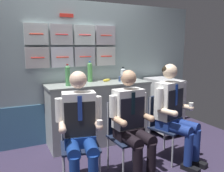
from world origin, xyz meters
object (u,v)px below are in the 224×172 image
at_px(folding_chair_by_counter, 163,120).
at_px(crew_member_by_counter, 174,109).
at_px(service_trolley, 163,104).
at_px(snack_banana, 107,80).
at_px(folding_chair_left, 79,135).
at_px(coffee_cup_white, 120,79).
at_px(crew_member_right, 132,120).
at_px(folding_chair_right, 125,129).
at_px(crew_member_left, 80,126).
at_px(sparkling_bottle_green, 123,75).

xyz_separation_m(folding_chair_by_counter, crew_member_by_counter, (0.05, -0.15, 0.18)).
distance_m(service_trolley, snack_banana, 1.09).
xyz_separation_m(folding_chair_left, coffee_cup_white, (0.96, 0.85, 0.46)).
xyz_separation_m(crew_member_right, snack_banana, (0.20, 1.14, 0.29)).
relative_size(crew_member_right, coffee_cup_white, 15.67).
relative_size(folding_chair_right, coffee_cup_white, 10.70).
relative_size(folding_chair_by_counter, crew_member_by_counter, 0.66).
relative_size(crew_member_right, folding_chair_by_counter, 1.46).
bearing_deg(service_trolley, crew_member_left, -153.00).
distance_m(folding_chair_right, coffee_cup_white, 1.07).
height_order(coffee_cup_white, snack_banana, coffee_cup_white).
height_order(sparkling_bottle_green, coffee_cup_white, sparkling_bottle_green).
bearing_deg(crew_member_left, folding_chair_right, 11.81).
height_order(crew_member_left, snack_banana, crew_member_left).
height_order(folding_chair_left, coffee_cup_white, coffee_cup_white).
bearing_deg(crew_member_right, folding_chair_left, 160.67).
bearing_deg(sparkling_bottle_green, crew_member_right, -112.12).
height_order(folding_chair_by_counter, coffee_cup_white, coffee_cup_white).
height_order(folding_chair_left, folding_chair_right, same).
xyz_separation_m(crew_member_by_counter, coffee_cup_white, (-0.27, 0.96, 0.28)).
bearing_deg(crew_member_by_counter, coffee_cup_white, 105.74).
relative_size(crew_member_by_counter, sparkling_bottle_green, 5.21).
distance_m(folding_chair_right, crew_member_by_counter, 0.70).
height_order(folding_chair_left, snack_banana, snack_banana).
xyz_separation_m(folding_chair_left, folding_chair_right, (0.56, -0.04, 0.00)).
height_order(folding_chair_right, folding_chair_by_counter, same).
height_order(service_trolley, sparkling_bottle_green, sparkling_bottle_green).
distance_m(service_trolley, coffee_cup_white, 0.91).
bearing_deg(coffee_cup_white, service_trolley, -7.74).
relative_size(crew_member_left, crew_member_by_counter, 0.98).
relative_size(crew_member_left, snack_banana, 7.12).
relative_size(folding_chair_left, coffee_cup_white, 10.70).
distance_m(crew_member_right, coffee_cup_white, 1.16).
bearing_deg(coffee_cup_white, crew_member_by_counter, -74.26).
xyz_separation_m(folding_chair_right, sparkling_bottle_green, (0.37, 0.74, 0.54)).
xyz_separation_m(crew_member_right, coffee_cup_white, (0.40, 1.04, 0.31)).
bearing_deg(folding_chair_left, snack_banana, 50.87).
xyz_separation_m(service_trolley, folding_chair_by_counter, (-0.55, -0.70, 0.01)).
bearing_deg(crew_member_left, folding_chair_by_counter, 9.30).
xyz_separation_m(service_trolley, folding_chair_right, (-1.18, -0.78, 0.01)).
height_order(crew_member_left, folding_chair_right, crew_member_left).
height_order(service_trolley, crew_member_right, crew_member_right).
bearing_deg(crew_member_by_counter, sparkling_bottle_green, 110.18).
distance_m(folding_chair_by_counter, snack_banana, 1.08).
height_order(folding_chair_by_counter, snack_banana, snack_banana).
bearing_deg(folding_chair_left, crew_member_right, -19.33).
xyz_separation_m(service_trolley, coffee_cup_white, (-0.77, 0.10, 0.47)).
xyz_separation_m(crew_member_by_counter, sparkling_bottle_green, (-0.30, 0.82, 0.35)).
bearing_deg(crew_member_right, snack_banana, 79.96).
bearing_deg(snack_banana, sparkling_bottle_green, -54.85).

